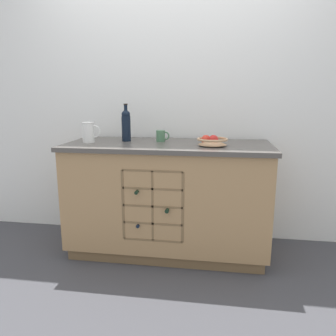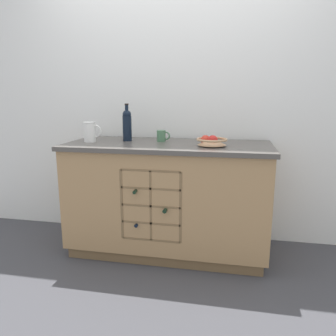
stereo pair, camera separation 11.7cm
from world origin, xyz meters
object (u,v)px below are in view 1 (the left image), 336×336
fruit_bowl (212,141)px  white_pitcher (89,132)px  ceramic_mug (161,136)px  standing_wine_bottle (126,125)px

fruit_bowl → white_pitcher: 1.00m
white_pitcher → ceramic_mug: white_pitcher is taller
white_pitcher → standing_wine_bottle: (0.28, 0.12, 0.05)m
white_pitcher → ceramic_mug: bearing=13.3°
fruit_bowl → standing_wine_bottle: bearing=167.6°
fruit_bowl → white_pitcher: (-1.00, 0.04, 0.05)m
white_pitcher → standing_wine_bottle: 0.31m
fruit_bowl → ceramic_mug: 0.46m
ceramic_mug → standing_wine_bottle: bearing=-176.9°
standing_wine_bottle → white_pitcher: bearing=-156.9°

